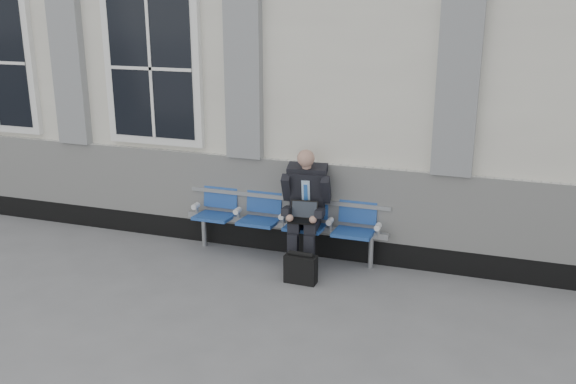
% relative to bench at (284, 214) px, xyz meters
% --- Properties ---
extents(ground, '(70.00, 70.00, 0.00)m').
position_rel_bench_xyz_m(ground, '(-2.16, -1.32, -0.55)').
color(ground, slate).
rests_on(ground, ground).
extents(station_building, '(14.40, 4.40, 4.49)m').
position_rel_bench_xyz_m(station_building, '(-2.17, 2.15, 1.67)').
color(station_building, silver).
rests_on(station_building, ground).
extents(bench, '(2.60, 0.47, 0.91)m').
position_rel_bench_xyz_m(bench, '(0.00, 0.00, 0.00)').
color(bench, '#9EA0A3').
rests_on(bench, ground).
extents(businessman, '(0.60, 0.80, 1.42)m').
position_rel_bench_xyz_m(businessman, '(0.31, -0.13, 0.22)').
color(businessman, black).
rests_on(businessman, ground).
extents(briefcase, '(0.37, 0.16, 0.37)m').
position_rel_bench_xyz_m(briefcase, '(0.44, -0.69, -0.38)').
color(briefcase, black).
rests_on(briefcase, ground).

